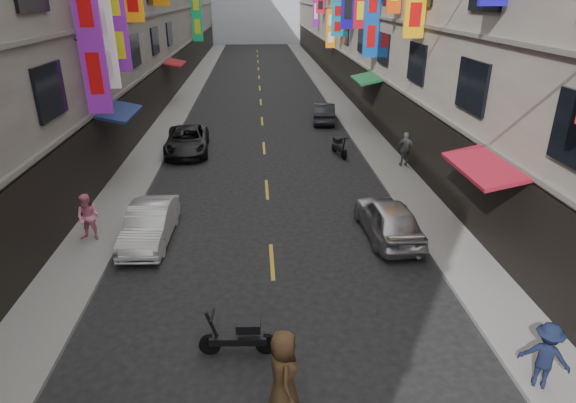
{
  "coord_description": "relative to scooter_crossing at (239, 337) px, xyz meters",
  "views": [
    {
      "loc": [
        -0.37,
        4.99,
        7.67
      ],
      "look_at": [
        0.21,
        13.65,
        3.91
      ],
      "focal_mm": 30.0,
      "sensor_mm": 36.0,
      "label": 1
    }
  ],
  "objects": [
    {
      "name": "pedestrian_rfar",
      "position": [
        7.49,
        12.43,
        0.5
      ],
      "size": [
        0.97,
        0.56,
        1.64
      ],
      "primitive_type": "imported",
      "rotation": [
        0.0,
        0.0,
        3.13
      ],
      "color": "#5C5C5E",
      "rests_on": "sidewalk_right"
    },
    {
      "name": "car_right_mid",
      "position": [
        4.89,
        5.54,
        0.24
      ],
      "size": [
        1.81,
        4.06,
        1.35
      ],
      "primitive_type": "imported",
      "rotation": [
        0.0,
        0.0,
        3.19
      ],
      "color": "#B3B3B7",
      "rests_on": "ground"
    },
    {
      "name": "scooter_crossing",
      "position": [
        0.0,
        0.0,
        0.0
      ],
      "size": [
        1.8,
        0.5,
        1.14
      ],
      "rotation": [
        0.0,
        0.0,
        1.52
      ],
      "color": "black",
      "rests_on": "ground"
    },
    {
      "name": "lane_markings",
      "position": [
        0.89,
        25.1,
        -0.44
      ],
      "size": [
        0.12,
        80.2,
        0.01
      ],
      "color": "gold",
      "rests_on": "ground"
    },
    {
      "name": "car_right_far",
      "position": [
        4.89,
        21.58,
        0.18
      ],
      "size": [
        1.75,
        3.89,
        1.24
      ],
      "primitive_type": "imported",
      "rotation": [
        0.0,
        0.0,
        3.02
      ],
      "color": "#23242A",
      "rests_on": "ground"
    },
    {
      "name": "sidewalk_left",
      "position": [
        -5.11,
        28.1,
        -0.38
      ],
      "size": [
        2.0,
        90.0,
        0.12
      ],
      "primitive_type": "cube",
      "color": "slate",
      "rests_on": "ground"
    },
    {
      "name": "scooter_far_right",
      "position": [
        4.71,
        14.56,
        0.0
      ],
      "size": [
        0.67,
        1.78,
        1.14
      ],
      "rotation": [
        0.0,
        0.0,
        3.37
      ],
      "color": "black",
      "rests_on": "ground"
    },
    {
      "name": "pedestrian_rnear",
      "position": [
        6.29,
        -1.52,
        0.44
      ],
      "size": [
        1.1,
        0.95,
        1.52
      ],
      "primitive_type": "imported",
      "rotation": [
        0.0,
        0.0,
        2.59
      ],
      "color": "#121933",
      "rests_on": "sidewalk_right"
    },
    {
      "name": "pedestrian_crossing",
      "position": [
        0.91,
        -1.75,
        0.51
      ],
      "size": [
        0.68,
        0.96,
        1.9
      ],
      "primitive_type": "imported",
      "rotation": [
        0.0,
        0.0,
        1.62
      ],
      "color": "#49331D",
      "rests_on": "ground"
    },
    {
      "name": "car_left_mid",
      "position": [
        -3.11,
        5.73,
        0.19
      ],
      "size": [
        1.46,
        3.87,
        1.26
      ],
      "primitive_type": "imported",
      "rotation": [
        0.0,
        0.0,
        -0.03
      ],
      "color": "silver",
      "rests_on": "ground"
    },
    {
      "name": "pedestrian_lfar",
      "position": [
        -5.07,
        5.77,
        0.48
      ],
      "size": [
        0.85,
        0.65,
        1.61
      ],
      "primitive_type": "imported",
      "rotation": [
        0.0,
        0.0,
        -0.15
      ],
      "color": "pink",
      "rests_on": "sidewalk_left"
    },
    {
      "name": "street_awnings",
      "position": [
        -0.37,
        12.1,
        2.56
      ],
      "size": [
        13.99,
        35.2,
        0.41
      ],
      "color": "#124523",
      "rests_on": "ground"
    },
    {
      "name": "sidewalk_right",
      "position": [
        6.89,
        28.1,
        -0.38
      ],
      "size": [
        2.0,
        90.0,
        0.12
      ],
      "primitive_type": "cube",
      "color": "slate",
      "rests_on": "ground"
    },
    {
      "name": "car_left_far",
      "position": [
        -3.11,
        15.63,
        0.2
      ],
      "size": [
        2.44,
        4.78,
        1.29
      ],
      "primitive_type": "imported",
      "rotation": [
        0.0,
        0.0,
        0.07
      ],
      "color": "black",
      "rests_on": "ground"
    }
  ]
}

